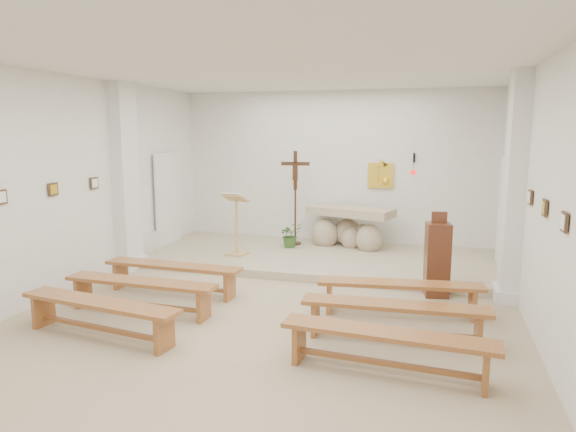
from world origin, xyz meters
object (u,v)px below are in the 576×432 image
(bench_right_front, at_px, (400,290))
(crucifix_stand, at_px, (295,191))
(altar, at_px, (349,230))
(lectern, at_px, (236,224))
(donation_pedestal, at_px, (437,259))
(bench_left_third, at_px, (100,310))
(bench_right_second, at_px, (394,313))
(bench_left_front, at_px, (173,271))
(bench_left_second, at_px, (141,288))
(bench_right_third, at_px, (387,342))

(bench_right_front, bearing_deg, crucifix_stand, 118.44)
(altar, relative_size, lectern, 1.51)
(donation_pedestal, distance_m, bench_left_third, 5.07)
(altar, xyz_separation_m, bench_right_second, (1.33, -4.52, -0.14))
(donation_pedestal, xyz_separation_m, bench_right_second, (-0.50, -2.02, -0.23))
(bench_right_front, bearing_deg, bench_left_third, -159.72)
(lectern, bearing_deg, crucifix_stand, 65.91)
(crucifix_stand, xyz_separation_m, bench_right_second, (2.50, -4.41, -0.96))
(altar, height_order, bench_left_third, altar)
(bench_left_front, bearing_deg, crucifix_stand, 74.08)
(crucifix_stand, distance_m, bench_right_second, 5.16)
(donation_pedestal, bearing_deg, bench_left_front, -175.44)
(bench_right_front, height_order, bench_left_second, same)
(bench_right_second, height_order, bench_right_third, same)
(bench_left_second, relative_size, bench_right_second, 1.00)
(donation_pedestal, bearing_deg, bench_right_second, -113.97)
(donation_pedestal, distance_m, bench_right_front, 1.20)
(crucifix_stand, distance_m, bench_left_front, 3.76)
(bench_left_front, bearing_deg, lectern, 85.66)
(bench_left_front, distance_m, bench_left_third, 1.89)
(crucifix_stand, distance_m, bench_left_third, 5.55)
(altar, distance_m, bench_left_second, 5.07)
(altar, distance_m, bench_left_third, 5.93)
(bench_left_second, relative_size, bench_left_third, 0.99)
(donation_pedestal, relative_size, bench_right_second, 0.58)
(altar, height_order, bench_left_front, altar)
(altar, height_order, bench_left_second, altar)
(bench_right_front, bearing_deg, bench_left_front, 172.59)
(bench_left_front, xyz_separation_m, bench_right_front, (3.60, 0.00, 0.00))
(crucifix_stand, relative_size, bench_left_third, 0.87)
(lectern, bearing_deg, bench_right_third, -40.40)
(altar, bearing_deg, bench_right_front, -53.63)
(bench_left_second, relative_size, bench_right_third, 0.99)
(lectern, distance_m, bench_left_second, 3.16)
(lectern, height_order, bench_right_second, lectern)
(bench_right_second, bearing_deg, bench_right_front, 86.78)
(donation_pedestal, relative_size, bench_left_second, 0.59)
(donation_pedestal, distance_m, bench_right_second, 2.09)
(bench_right_third, bearing_deg, bench_left_second, 169.47)
(bench_left_front, bearing_deg, altar, 59.21)
(bench_left_second, bearing_deg, bench_left_front, 91.11)
(lectern, relative_size, bench_right_front, 0.54)
(altar, xyz_separation_m, crucifix_stand, (-1.18, -0.11, 0.82))
(altar, relative_size, bench_left_third, 0.82)
(altar, distance_m, bench_left_front, 4.24)
(crucifix_stand, xyz_separation_m, bench_right_front, (2.50, -3.47, -0.96))
(bench_right_third, bearing_deg, bench_right_second, 94.17)
(bench_right_front, relative_size, bench_left_second, 1.01)
(donation_pedestal, distance_m, bench_left_front, 4.25)
(crucifix_stand, height_order, bench_right_second, crucifix_stand)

